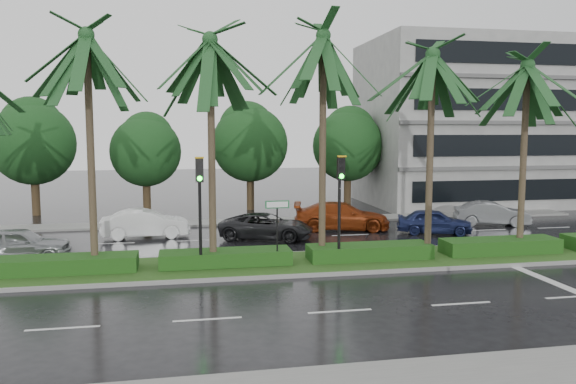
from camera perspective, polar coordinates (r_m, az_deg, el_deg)
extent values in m
plane|color=black|center=(22.20, 1.69, -8.03)|extent=(120.00, 120.00, 0.00)
cube|color=slate|center=(33.76, -2.70, -2.98)|extent=(40.00, 2.00, 0.12)
cube|color=gray|center=(23.13, 1.16, -7.27)|extent=(36.00, 4.00, 0.14)
cube|color=#234617|center=(23.11, 1.16, -7.09)|extent=(35.60, 3.70, 0.02)
cube|color=#124013|center=(22.99, -21.54, -6.82)|extent=(5.20, 1.40, 0.60)
cube|color=#124013|center=(22.63, -6.35, -6.62)|extent=(5.20, 1.40, 0.60)
cube|color=#124013|center=(23.83, 8.27, -5.99)|extent=(5.20, 1.40, 0.60)
cube|color=#124013|center=(26.37, 20.75, -5.14)|extent=(5.20, 1.40, 0.60)
cube|color=silver|center=(29.46, -25.09, -5.04)|extent=(2.00, 0.12, 0.01)
cube|color=silver|center=(17.24, -21.92, -12.72)|extent=(2.00, 0.12, 0.01)
cube|color=silver|center=(28.73, -17.31, -5.01)|extent=(2.00, 0.12, 0.01)
cube|color=silver|center=(16.92, -8.18, -12.68)|extent=(2.00, 0.12, 0.01)
cube|color=silver|center=(28.54, -9.28, -4.88)|extent=(2.00, 0.12, 0.01)
cube|color=silver|center=(17.54, 5.29, -11.96)|extent=(2.00, 0.12, 0.01)
cube|color=silver|center=(28.91, -1.30, -4.65)|extent=(2.00, 0.12, 0.01)
cube|color=silver|center=(18.99, 17.18, -10.78)|extent=(2.00, 0.12, 0.01)
cube|color=silver|center=(29.81, 6.33, -4.35)|extent=(2.00, 0.12, 0.01)
cube|color=silver|center=(21.11, 26.95, -9.46)|extent=(2.00, 0.12, 0.01)
cube|color=silver|center=(31.21, 13.38, -4.01)|extent=(2.00, 0.12, 0.01)
cube|color=silver|center=(33.03, 19.74, -3.65)|extent=(2.00, 0.12, 0.01)
cube|color=silver|center=(35.22, 25.37, -3.29)|extent=(2.00, 0.12, 0.01)
cube|color=silver|center=(22.95, 24.88, -8.13)|extent=(0.40, 6.00, 0.01)
cylinder|color=#413926|center=(22.37, -19.40, 3.57)|extent=(0.28, 0.28, 8.83)
cylinder|color=#413926|center=(22.93, -19.01, -6.96)|extent=(0.40, 0.40, 0.44)
cylinder|color=#413926|center=(21.95, -7.76, 3.74)|extent=(0.28, 0.28, 8.77)
cylinder|color=#413926|center=(22.52, -7.60, -6.91)|extent=(0.40, 0.40, 0.44)
cylinder|color=#413926|center=(22.92, 3.53, 4.31)|extent=(0.28, 0.28, 9.11)
cylinder|color=#413926|center=(23.47, 3.46, -6.32)|extent=(0.40, 0.40, 0.44)
cylinder|color=#413926|center=(24.07, 14.22, 3.42)|extent=(0.28, 0.28, 8.44)
cylinder|color=#413926|center=(24.58, 13.97, -5.92)|extent=(0.40, 0.40, 0.44)
cylinder|color=#413926|center=(26.54, 22.80, 3.04)|extent=(0.28, 0.28, 8.13)
cylinder|color=#413926|center=(27.00, 22.45, -5.13)|extent=(0.40, 0.40, 0.44)
cylinder|color=black|center=(21.72, -8.90, -3.44)|extent=(0.12, 0.12, 3.40)
cube|color=black|center=(21.28, -8.99, 2.20)|extent=(0.30, 0.18, 0.90)
cube|color=gold|center=(21.13, -9.00, 3.47)|extent=(0.34, 0.12, 0.06)
cylinder|color=black|center=(21.16, -8.99, 2.99)|extent=(0.18, 0.04, 0.18)
cylinder|color=black|center=(21.18, -8.98, 2.18)|extent=(0.18, 0.04, 0.18)
cylinder|color=#0CE519|center=(21.20, -8.96, 1.37)|extent=(0.18, 0.04, 0.18)
cylinder|color=black|center=(22.56, 5.22, -3.02)|extent=(0.12, 0.12, 3.40)
cube|color=black|center=(22.14, 5.40, 2.40)|extent=(0.30, 0.18, 0.90)
cube|color=gold|center=(22.00, 5.50, 3.63)|extent=(0.34, 0.12, 0.06)
cylinder|color=black|center=(22.03, 5.48, 3.16)|extent=(0.18, 0.04, 0.18)
cylinder|color=black|center=(22.04, 5.47, 2.38)|extent=(0.18, 0.04, 0.18)
cylinder|color=#0CE519|center=(22.07, 5.46, 1.61)|extent=(0.18, 0.04, 0.18)
cylinder|color=black|center=(22.18, -1.11, -4.21)|extent=(0.06, 0.06, 2.60)
cube|color=#0C5926|center=(21.97, -1.10, -1.27)|extent=(0.95, 0.04, 0.30)
cube|color=white|center=(21.94, -1.09, -1.28)|extent=(0.85, 0.01, 0.22)
cylinder|color=#352618|center=(39.84, -24.25, -0.32)|extent=(0.52, 0.52, 2.58)
sphere|color=#143614|center=(39.63, -24.47, 4.50)|extent=(5.31, 5.31, 5.31)
sphere|color=#143614|center=(39.91, -24.44, 5.99)|extent=(3.98, 3.98, 3.98)
cylinder|color=#352618|center=(38.82, -14.15, -0.35)|extent=(0.52, 0.52, 2.27)
sphere|color=#143614|center=(38.60, -14.27, 4.01)|extent=(4.67, 4.67, 4.67)
sphere|color=#143614|center=(38.87, -14.28, 5.37)|extent=(3.51, 3.51, 3.51)
cylinder|color=#352618|center=(39.01, -3.84, 0.05)|extent=(0.52, 0.52, 2.53)
sphere|color=#143614|center=(38.79, -3.87, 4.88)|extent=(5.20, 5.20, 5.20)
sphere|color=#143614|center=(39.08, -3.94, 6.37)|extent=(3.90, 3.90, 3.90)
cylinder|color=#352618|center=(40.45, 6.05, 0.19)|extent=(0.52, 0.52, 2.44)
sphere|color=#143614|center=(40.24, 6.11, 4.68)|extent=(5.02, 5.02, 5.02)
sphere|color=#143614|center=(40.51, 6.00, 6.08)|extent=(3.76, 3.76, 3.76)
cylinder|color=#352618|center=(43.00, 15.02, 0.20)|extent=(0.52, 0.52, 2.19)
sphere|color=#143614|center=(42.80, 15.13, 3.99)|extent=(4.50, 4.50, 4.50)
sphere|color=#143614|center=(43.05, 14.99, 5.17)|extent=(3.38, 3.38, 3.38)
cube|color=gray|center=(44.61, 18.42, 6.62)|extent=(16.00, 10.00, 12.00)
imported|color=#9A9CA1|center=(26.36, -25.71, -4.78)|extent=(1.76, 4.22, 1.43)
imported|color=silver|center=(29.71, -14.27, -3.13)|extent=(1.78, 4.51, 1.46)
imported|color=#232426|center=(28.46, -2.21, -3.50)|extent=(3.67, 5.18, 1.31)
imported|color=maroon|center=(31.22, 5.47, -2.45)|extent=(3.28, 5.61, 1.53)
imported|color=navy|center=(30.86, 14.64, -2.92)|extent=(2.86, 4.21, 1.33)
imported|color=#5D5E62|center=(34.67, 19.99, -2.06)|extent=(2.66, 4.40, 1.37)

